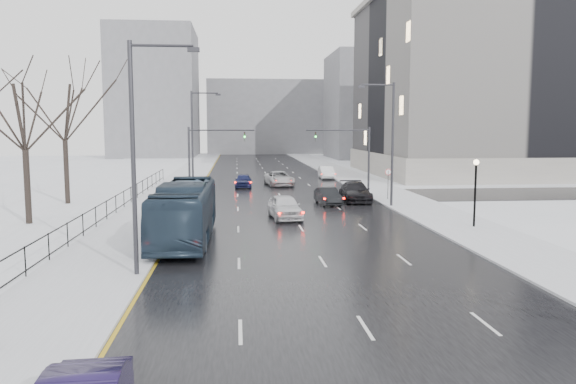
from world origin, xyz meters
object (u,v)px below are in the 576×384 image
object	(u,v)px
sedan_right_cross	(279,179)
sedan_center_near	(285,207)
lamppost_r_mid	(476,183)
sedan_right_distant	(326,172)
mast_signal_left	(201,153)
sedan_right_near	(328,196)
sedan_right_far	(355,192)
streetlight_l_near	(138,147)
streetlight_r_mid	(390,138)
mast_signal_right	(358,152)
tree_park_d	(29,225)
tree_park_e	(68,205)
no_uturn_sign	(388,175)
streetlight_l_far	(195,136)
bus	(185,212)
sedan_center_far	(243,181)

from	to	relation	value
sedan_right_cross	sedan_center_near	bearing A→B (deg)	-100.92
lamppost_r_mid	sedan_right_distant	distance (m)	35.91
mast_signal_left	sedan_right_near	bearing A→B (deg)	-29.66
sedan_right_far	sedan_right_distant	world-z (taller)	sedan_right_far
streetlight_l_near	streetlight_r_mid	bearing A→B (deg)	50.76
streetlight_r_mid	mast_signal_left	world-z (taller)	streetlight_r_mid
mast_signal_right	sedan_right_distant	distance (m)	17.95
sedan_right_cross	sedan_right_far	world-z (taller)	sedan_right_far
tree_park_d	tree_park_e	xyz separation A→B (m)	(-0.40, 10.00, 0.00)
no_uturn_sign	sedan_right_near	size ratio (longest dim) A/B	0.63
tree_park_d	tree_park_e	distance (m)	10.01
lamppost_r_mid	no_uturn_sign	xyz separation A→B (m)	(-1.80, 14.00, -0.64)
sedan_right_far	mast_signal_left	bearing A→B (deg)	165.17
tree_park_d	streetlight_l_far	distance (m)	21.17
sedan_center_near	sedan_right_near	size ratio (longest dim) A/B	1.16
tree_park_d	streetlight_l_near	xyz separation A→B (m)	(9.63, -14.00, 5.62)
tree_park_d	no_uturn_sign	world-z (taller)	tree_park_d
mast_signal_right	bus	xyz separation A→B (m)	(-14.33, -20.30, -2.40)
streetlight_r_mid	sedan_right_distant	bearing A→B (deg)	92.16
streetlight_l_near	lamppost_r_mid	xyz separation A→B (m)	(19.17, 10.00, -2.67)
tree_park_d	lamppost_r_mid	size ratio (longest dim) A/B	2.92
streetlight_l_far	sedan_center_far	xyz separation A→B (m)	(4.80, 4.07, -4.84)
tree_park_d	bus	world-z (taller)	tree_park_d
streetlight_l_far	tree_park_e	bearing A→B (deg)	-141.43
tree_park_d	streetlight_l_near	distance (m)	17.90
streetlight_r_mid	sedan_right_near	xyz separation A→B (m)	(-4.67, 1.83, -4.88)
streetlight_l_far	sedan_center_near	xyz separation A→B (m)	(7.45, -17.08, -4.74)
tree_park_d	tree_park_e	world-z (taller)	tree_park_e
sedan_right_cross	tree_park_d	bearing A→B (deg)	-135.60
streetlight_l_near	bus	xyz separation A→B (m)	(1.17, 7.69, -3.91)
sedan_right_cross	sedan_right_far	distance (m)	14.88
sedan_right_distant	bus	bearing A→B (deg)	-108.63
streetlight_r_mid	streetlight_l_near	world-z (taller)	same
sedan_right_distant	tree_park_e	bearing A→B (deg)	-137.67
sedan_center_near	sedan_center_far	distance (m)	21.31
no_uturn_sign	sedan_right_cross	size ratio (longest dim) A/B	0.47
lamppost_r_mid	sedan_right_near	size ratio (longest dim) A/B	1.00
sedan_right_near	sedan_right_cross	distance (m)	15.97
no_uturn_sign	sedan_right_distant	world-z (taller)	no_uturn_sign
mast_signal_right	mast_signal_left	bearing A→B (deg)	180.00
streetlight_r_mid	mast_signal_left	bearing A→B (deg)	152.69
tree_park_e	streetlight_l_far	size ratio (longest dim) A/B	1.35
streetlight_l_near	bus	size ratio (longest dim) A/B	0.83
bus	sedan_center_far	size ratio (longest dim) A/B	2.77
sedan_right_near	sedan_right_distant	xyz separation A→B (m)	(3.70, 23.81, 0.08)
streetlight_l_far	sedan_right_near	size ratio (longest dim) A/B	2.34
streetlight_l_far	bus	xyz separation A→B (m)	(1.17, -24.31, -3.91)
mast_signal_left	no_uturn_sign	xyz separation A→B (m)	(16.53, -4.00, -1.81)
sedan_center_near	streetlight_l_near	bearing A→B (deg)	-122.38
streetlight_r_mid	no_uturn_sign	xyz separation A→B (m)	(1.03, 4.00, -3.32)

